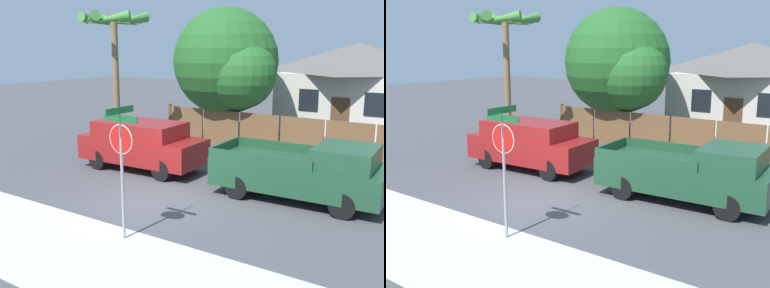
% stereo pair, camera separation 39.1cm
% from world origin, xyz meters
% --- Properties ---
extents(ground_plane, '(80.00, 80.00, 0.00)m').
position_xyz_m(ground_plane, '(0.00, 0.00, 0.00)').
color(ground_plane, '#47474C').
extents(sidewalk_strip, '(36.00, 3.20, 0.01)m').
position_xyz_m(sidewalk_strip, '(0.00, -3.60, 0.00)').
color(sidewalk_strip, beige).
rests_on(sidewalk_strip, ground).
extents(wooden_fence, '(13.66, 0.12, 1.64)m').
position_xyz_m(wooden_fence, '(1.54, 7.95, 0.77)').
color(wooden_fence, brown).
rests_on(wooden_fence, ground).
extents(house, '(7.67, 5.99, 4.60)m').
position_xyz_m(house, '(1.88, 15.00, 2.38)').
color(house, beige).
rests_on(house, ground).
extents(oak_tree, '(5.22, 4.98, 6.21)m').
position_xyz_m(oak_tree, '(-2.46, 8.83, 3.61)').
color(oak_tree, brown).
rests_on(oak_tree, ground).
extents(palm_tree, '(2.88, 3.09, 5.87)m').
position_xyz_m(palm_tree, '(-6.04, 5.04, 5.05)').
color(palm_tree, brown).
rests_on(palm_tree, ground).
extents(red_suv, '(4.66, 2.13, 1.76)m').
position_xyz_m(red_suv, '(-2.46, 2.49, 0.96)').
color(red_suv, maroon).
rests_on(red_suv, ground).
extents(orange_pickup, '(4.99, 2.27, 1.74)m').
position_xyz_m(orange_pickup, '(3.65, 2.50, 0.86)').
color(orange_pickup, '#1E472D').
rests_on(orange_pickup, ground).
extents(stop_sign, '(0.99, 0.89, 3.11)m').
position_xyz_m(stop_sign, '(1.11, -2.45, 2.11)').
color(stop_sign, gray).
rests_on(stop_sign, ground).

